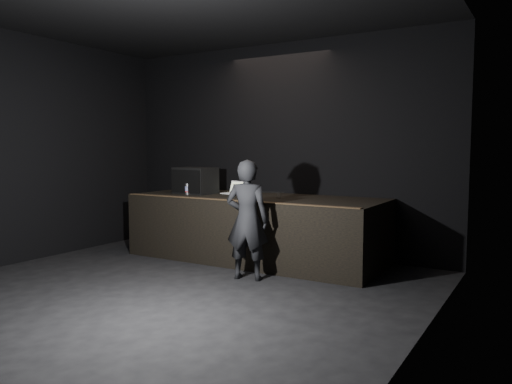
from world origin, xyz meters
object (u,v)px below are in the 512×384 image
object	(u,v)px
laptop	(234,190)
person	(247,220)
stage_riser	(256,228)
stage_monitor	(195,181)
beer_can	(187,189)

from	to	relation	value
laptop	person	xyz separation A→B (m)	(1.08, -1.32, -0.25)
laptop	stage_riser	bearing A→B (deg)	-6.88
stage_riser	stage_monitor	xyz separation A→B (m)	(-1.13, -0.09, 0.72)
stage_monitor	person	distance (m)	1.98
laptop	person	bearing A→B (deg)	-36.22
beer_can	person	bearing A→B (deg)	-25.70
laptop	beer_can	xyz separation A→B (m)	(-0.55, -0.53, 0.04)
stage_riser	stage_monitor	world-z (taller)	stage_monitor
stage_monitor	person	bearing A→B (deg)	-26.74
stage_monitor	beer_can	xyz separation A→B (m)	(0.01, -0.22, -0.13)
stage_riser	laptop	distance (m)	0.82
person	stage_monitor	bearing A→B (deg)	-45.15
stage_monitor	stage_riser	bearing A→B (deg)	9.20
laptop	person	size ratio (longest dim) A/B	0.22
stage_riser	person	xyz separation A→B (m)	(0.52, -1.10, 0.30)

